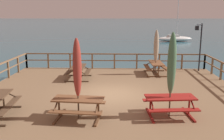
# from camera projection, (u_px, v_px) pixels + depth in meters

# --- Properties ---
(ground_plane) EXTENTS (600.00, 600.00, 0.00)m
(ground_plane) POSITION_uv_depth(u_px,v_px,m) (111.00, 108.00, 12.29)
(ground_plane) COLOR #2D5B6B
(wooden_deck) EXTENTS (12.99, 12.16, 0.72)m
(wooden_deck) POSITION_uv_depth(u_px,v_px,m) (111.00, 101.00, 12.21)
(wooden_deck) COLOR #846647
(wooden_deck) RESTS_ON ground
(railing_waterside_far) EXTENTS (12.79, 0.10, 1.09)m
(railing_waterside_far) POSITION_uv_depth(u_px,v_px,m) (114.00, 58.00, 17.76)
(railing_waterside_far) COLOR brown
(railing_waterside_far) RESTS_ON wooden_deck
(picnic_table_back_right) EXTENTS (1.46, 2.04, 0.78)m
(picnic_table_back_right) POSITION_uv_depth(u_px,v_px,m) (156.00, 66.00, 16.16)
(picnic_table_back_right) COLOR brown
(picnic_table_back_right) RESTS_ON wooden_deck
(picnic_table_front_left) EXTENTS (1.97, 1.56, 0.78)m
(picnic_table_front_left) POSITION_uv_depth(u_px,v_px,m) (170.00, 102.00, 9.44)
(picnic_table_front_left) COLOR maroon
(picnic_table_front_left) RESTS_ON wooden_deck
(picnic_table_front_right) EXTENTS (1.96, 1.54, 0.78)m
(picnic_table_front_right) POSITION_uv_depth(u_px,v_px,m) (78.00, 104.00, 9.23)
(picnic_table_front_right) COLOR brown
(picnic_table_front_right) RESTS_ON wooden_deck
(picnic_table_back_left) EXTENTS (1.41, 1.85, 0.78)m
(picnic_table_back_left) POSITION_uv_depth(u_px,v_px,m) (78.00, 70.00, 14.94)
(picnic_table_back_left) COLOR brown
(picnic_table_back_left) RESTS_ON wooden_deck
(patio_umbrella_short_front) EXTENTS (0.32, 0.32, 2.86)m
(patio_umbrella_short_front) POSITION_uv_depth(u_px,v_px,m) (156.00, 46.00, 15.85)
(patio_umbrella_short_front) COLOR #4C3828
(patio_umbrella_short_front) RESTS_ON wooden_deck
(patio_umbrella_short_mid) EXTENTS (0.32, 0.32, 3.18)m
(patio_umbrella_short_mid) POSITION_uv_depth(u_px,v_px,m) (172.00, 64.00, 9.05)
(patio_umbrella_short_mid) COLOR #4C3828
(patio_umbrella_short_mid) RESTS_ON wooden_deck
(patio_umbrella_tall_mid_right) EXTENTS (0.32, 0.32, 2.98)m
(patio_umbrella_tall_mid_right) POSITION_uv_depth(u_px,v_px,m) (77.00, 68.00, 8.95)
(patio_umbrella_tall_mid_right) COLOR #4C3828
(patio_umbrella_tall_mid_right) RESTS_ON wooden_deck
(lamp_post_hooked) EXTENTS (0.57, 0.50, 3.20)m
(lamp_post_hooked) POSITION_uv_depth(u_px,v_px,m) (199.00, 40.00, 16.62)
(lamp_post_hooked) COLOR black
(lamp_post_hooked) RESTS_ON wooden_deck
(sailboat_distant) EXTENTS (6.19, 2.60, 7.72)m
(sailboat_distant) POSITION_uv_depth(u_px,v_px,m) (175.00, 38.00, 42.84)
(sailboat_distant) COLOR white
(sailboat_distant) RESTS_ON ground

